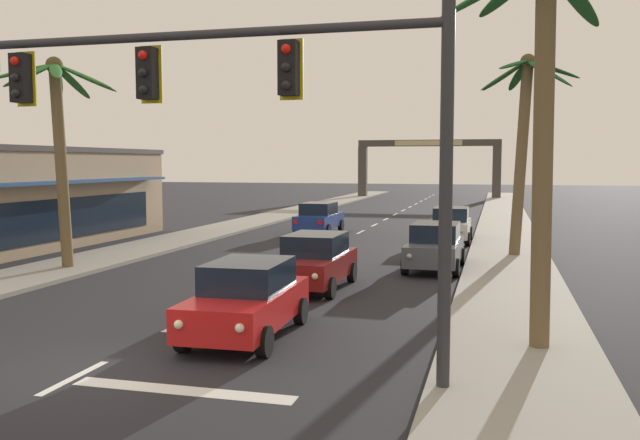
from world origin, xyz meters
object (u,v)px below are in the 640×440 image
traffic_signal_mast (239,99)px  sedan_parked_nearest_kerb (435,246)px  sedan_lead_at_stop_bar (247,299)px  town_gateway_arch (428,160)px  sedan_third_in_queue (315,261)px  palm_right_second (524,119)px  sedan_oncoming_far (319,218)px  palm_left_second (58,121)px  sedan_parked_mid_kerb (451,224)px  palm_right_nearest (546,79)px

traffic_signal_mast → sedan_parked_nearest_kerb: 14.06m
sedan_lead_at_stop_bar → town_gateway_arch: size_ratio=0.29×
traffic_signal_mast → sedan_third_in_queue: traffic_signal_mast is taller
sedan_parked_nearest_kerb → palm_right_second: palm_right_second is taller
sedan_oncoming_far → palm_left_second: palm_left_second is taller
sedan_lead_at_stop_bar → town_gateway_arch: (-1.99, 59.96, 3.28)m
sedan_oncoming_far → sedan_parked_mid_kerb: size_ratio=1.01×
traffic_signal_mast → palm_right_nearest: 6.07m
sedan_lead_at_stop_bar → palm_right_second: bearing=66.4°
sedan_oncoming_far → palm_right_nearest: bearing=-64.4°
sedan_third_in_queue → sedan_parked_mid_kerb: 13.78m
sedan_parked_mid_kerb → palm_left_second: palm_left_second is taller
town_gateway_arch → palm_right_nearest: bearing=-82.2°
traffic_signal_mast → town_gateway_arch: (-2.91, 62.66, -0.83)m
palm_right_nearest → town_gateway_arch: palm_right_nearest is taller
sedan_parked_nearest_kerb → palm_right_nearest: bearing=-73.7°
sedan_third_in_queue → palm_right_second: bearing=53.1°
sedan_oncoming_far → sedan_third_in_queue: bearing=-75.7°
sedan_lead_at_stop_bar → sedan_parked_mid_kerb: (3.17, 19.35, 0.00)m
traffic_signal_mast → town_gateway_arch: 62.74m
palm_right_second → sedan_oncoming_far: bearing=145.1°
traffic_signal_mast → sedan_third_in_queue: bearing=96.4°
sedan_oncoming_far → palm_right_nearest: palm_right_nearest is taller
sedan_oncoming_far → sedan_parked_mid_kerb: (7.23, -2.31, 0.00)m
sedan_lead_at_stop_bar → town_gateway_arch: bearing=91.9°
sedan_third_in_queue → town_gateway_arch: (-1.93, 54.01, 3.28)m
sedan_parked_nearest_kerb → town_gateway_arch: 49.78m
sedan_oncoming_far → town_gateway_arch: 38.50m
town_gateway_arch → sedan_oncoming_far: bearing=-93.1°
sedan_lead_at_stop_bar → palm_right_nearest: 7.74m
sedan_oncoming_far → palm_right_nearest: 24.18m
sedan_parked_nearest_kerb → palm_left_second: 14.11m
sedan_parked_nearest_kerb → palm_right_nearest: 11.68m
sedan_oncoming_far → town_gateway_arch: town_gateway_arch is taller
sedan_parked_nearest_kerb → town_gateway_arch: size_ratio=0.29×
palm_right_nearest → palm_right_second: (0.11, 14.16, 0.06)m
sedan_third_in_queue → sedan_oncoming_far: bearing=104.3°
sedan_parked_nearest_kerb → sedan_parked_mid_kerb: size_ratio=1.00×
sedan_third_in_queue → town_gateway_arch: size_ratio=0.29×
sedan_oncoming_far → sedan_parked_nearest_kerb: 13.26m
palm_left_second → town_gateway_arch: (7.75, 52.93, -1.17)m
sedan_parked_nearest_kerb → palm_left_second: (-12.92, -3.53, 4.46)m
sedan_third_in_queue → sedan_parked_mid_kerb: bearing=76.5°
sedan_oncoming_far → palm_right_second: (10.36, -7.24, 4.71)m
town_gateway_arch → sedan_parked_mid_kerb: bearing=-82.8°
sedan_third_in_queue → palm_right_second: 11.59m
palm_right_second → sedan_parked_mid_kerb: bearing=122.4°
sedan_lead_at_stop_bar → palm_right_second: 16.43m
sedan_lead_at_stop_bar → sedan_oncoming_far: 22.04m
sedan_parked_nearest_kerb → sedan_parked_mid_kerb: bearing=90.1°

